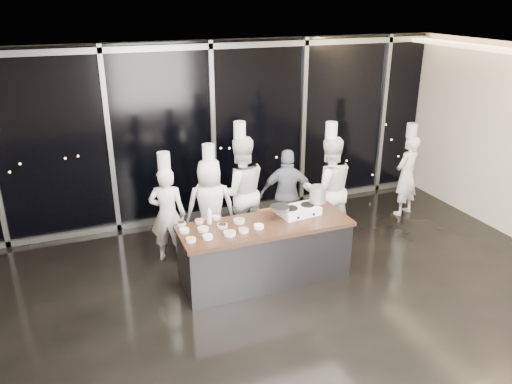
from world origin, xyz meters
The scene contains 15 objects.
ground centered at (0.00, 0.00, 0.00)m, with size 9.00×9.00×0.00m, color black.
room_shell centered at (0.18, 0.00, 2.25)m, with size 9.02×7.02×3.21m.
window_wall centered at (0.00, 3.43, 1.60)m, with size 8.90×0.11×3.20m.
demo_counter centered at (0.00, 0.90, 0.45)m, with size 2.46×0.86×0.90m.
stove centered at (0.58, 1.01, 0.96)m, with size 0.61×0.42×0.14m.
frying_pan centered at (0.26, 0.99, 1.06)m, with size 0.51×0.31×0.05m.
stock_pot centered at (0.90, 1.05, 1.16)m, with size 0.24×0.24×0.24m, color #BBBBBE.
prep_bowls centered at (-0.69, 0.96, 0.93)m, with size 1.14×0.70×0.05m.
squeeze_bottle centered at (-0.73, 1.20, 1.02)m, with size 0.07×0.07×0.25m.
chef_far_left centered at (-1.17, 2.00, 0.79)m, with size 0.65×0.54×1.76m.
chef_left centered at (-0.48, 2.01, 0.80)m, with size 0.85×0.63×1.81m.
chef_center centered at (0.06, 2.11, 0.94)m, with size 0.93×0.74×2.09m.
guest centered at (0.88, 2.05, 0.78)m, with size 0.99×0.70×1.56m.
chef_right centered at (1.48, 1.76, 0.91)m, with size 0.96×0.79×2.03m.
chef_side centered at (3.36, 2.15, 0.79)m, with size 0.65×0.53×1.76m.
Camera 1 is at (-2.43, -5.00, 3.92)m, focal length 35.00 mm.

